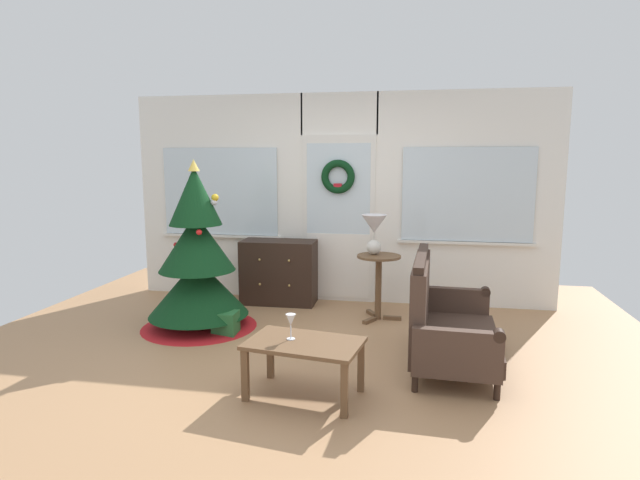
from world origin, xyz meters
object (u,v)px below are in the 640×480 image
Objects in this scene: coffee_table at (304,350)px; table_lamp at (374,229)px; christmas_tree at (197,267)px; dresser_cabinet at (279,272)px; wine_glass at (291,321)px; side_table at (379,274)px; settee_sofa at (442,321)px; gift_box at (226,323)px.

table_lamp is at bearing 80.57° from coffee_table.
christmas_tree is 1.94× the size of dresser_cabinet.
side_table is at bearing 75.61° from wine_glass.
side_table is (1.84, 0.61, -0.14)m from christmas_tree.
christmas_tree is at bearing 167.63° from settee_sofa.
gift_box is at bearing 131.87° from coffee_table.
christmas_tree is 9.03× the size of wine_glass.
coffee_table is at bearing -99.43° from table_lamp.
christmas_tree reaches higher than table_lamp.
coffee_table is at bearing -14.44° from wine_glass.
dresser_cabinet is 2.06× the size of table_lamp.
settee_sofa is (2.49, -0.55, -0.27)m from christmas_tree.
wine_glass is 0.82× the size of gift_box.
christmas_tree is 1.94× the size of coffee_table.
settee_sofa is 1.53m from table_lamp.
table_lamp is (1.78, 0.65, 0.36)m from christmas_tree.
side_table is 3.70× the size of wine_glass.
dresser_cabinet is 2.59m from coffee_table.
christmas_tree is 4.00× the size of table_lamp.
wine_glass reaches higher than coffee_table.
side_table is 0.50m from table_lamp.
dresser_cabinet is (0.59, 1.06, -0.26)m from christmas_tree.
coffee_table is (-0.40, -2.00, -0.15)m from side_table.
christmas_tree is 1.24m from dresser_cabinet.
side_table reaches higher than gift_box.
side_table is at bearing 78.72° from coffee_table.
side_table is 0.79× the size of coffee_table.
dresser_cabinet is 0.64× the size of settee_sofa.
gift_box is at bearing -151.60° from side_table.
christmas_tree is 2.44× the size of side_table.
settee_sofa is at bearing -12.37° from christmas_tree.
dresser_cabinet reaches higher than gift_box.
settee_sofa is 7.22× the size of wine_glass.
settee_sofa is at bearing -61.09° from side_table.
side_table is 2.04m from wine_glass.
table_lamp is 0.48× the size of coffee_table.
christmas_tree is at bearing -159.86° from table_lamp.
table_lamp is at bearing 20.14° from christmas_tree.
table_lamp is 1.87m from gift_box.
side_table is (-0.64, 1.16, 0.14)m from settee_sofa.
dresser_cabinet is at bearing 109.23° from coffee_table.
table_lamp is at bearing 77.50° from wine_glass.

